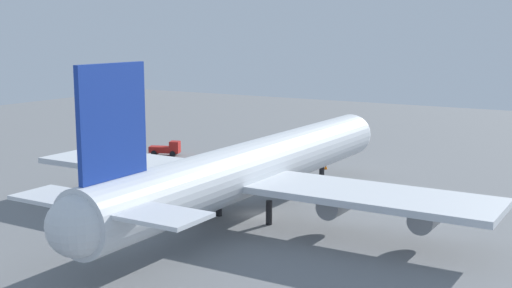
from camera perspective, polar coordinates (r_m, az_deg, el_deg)
name	(u,v)px	position (r m, az deg, el deg)	size (l,w,h in m)	color
ground_plane	(256,214)	(77.21, 0.00, -6.06)	(242.24, 242.24, 0.00)	slate
cargo_airplane	(255,167)	(75.65, -0.11, -2.03)	(60.56, 55.51, 18.39)	silver
catering_truck	(167,149)	(113.99, -7.68, -0.40)	(3.61, 5.50, 2.45)	#B21E19
safety_cone_nose	(326,167)	(102.33, 6.03, -1.97)	(0.51, 0.51, 0.74)	orange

